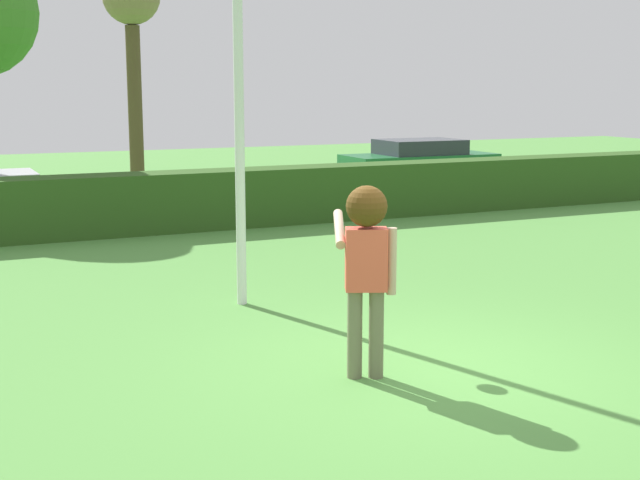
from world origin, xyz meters
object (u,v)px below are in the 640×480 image
at_px(person, 366,253).
at_px(frisbee, 362,216).
at_px(parked_car_green, 420,160).
at_px(birch_tree, 132,12).

height_order(person, frisbee, person).
relative_size(frisbee, parked_car_green, 0.05).
relative_size(person, birch_tree, 0.31).
height_order(frisbee, birch_tree, birch_tree).
distance_m(parked_car_green, birch_tree, 8.85).
bearing_deg(birch_tree, parked_car_green, -29.46).
bearing_deg(person, frisbee, 64.65).
bearing_deg(birch_tree, person, -96.73).
relative_size(parked_car_green, birch_tree, 0.71).
bearing_deg(frisbee, person, -115.35).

